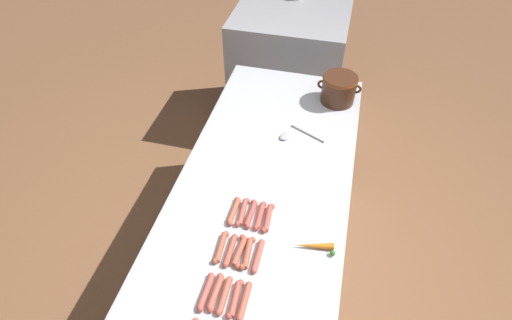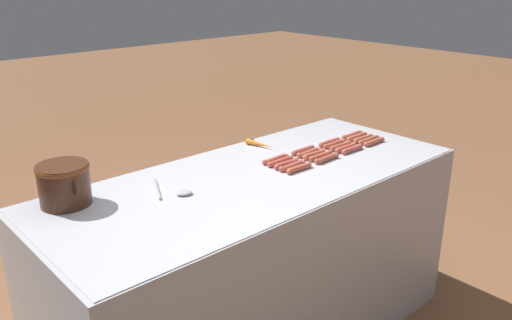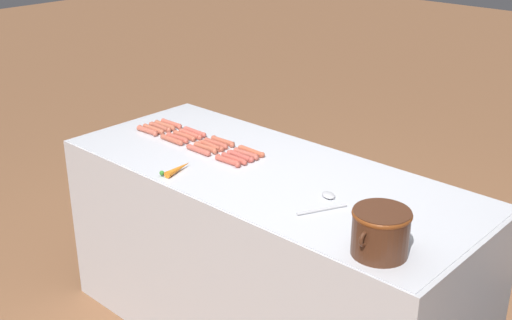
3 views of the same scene
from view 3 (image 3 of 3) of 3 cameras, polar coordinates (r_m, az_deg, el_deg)
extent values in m
cube|color=#BCBCC1|center=(3.20, 0.95, -8.43)|extent=(0.85, 2.05, 0.91)
cube|color=silver|center=(2.99, 1.01, -0.91)|extent=(0.83, 2.01, 0.00)
cylinder|color=#BF5846|center=(3.57, -7.41, 3.16)|extent=(0.03, 0.14, 0.03)
sphere|color=#BF5846|center=(3.62, -8.09, 3.42)|extent=(0.03, 0.03, 0.03)
sphere|color=#BF5846|center=(3.52, -6.71, 2.90)|extent=(0.03, 0.03, 0.03)
cylinder|color=#BE5245|center=(3.43, -5.39, 2.46)|extent=(0.03, 0.14, 0.03)
sphere|color=#BE5245|center=(3.48, -6.17, 2.72)|extent=(0.03, 0.03, 0.03)
sphere|color=#BE5245|center=(3.38, -4.58, 2.19)|extent=(0.03, 0.03, 0.03)
cylinder|color=#B4573F|center=(3.29, -2.92, 1.64)|extent=(0.03, 0.14, 0.03)
sphere|color=#B4573F|center=(3.34, -3.71, 1.94)|extent=(0.03, 0.03, 0.03)
sphere|color=#B4573F|center=(3.25, -2.11, 1.33)|extent=(0.03, 0.03, 0.03)
cylinder|color=#BE593D|center=(3.17, -0.42, 0.77)|extent=(0.03, 0.14, 0.03)
sphere|color=#BE593D|center=(3.21, -1.35, 1.07)|extent=(0.03, 0.03, 0.03)
sphere|color=#BE593D|center=(3.12, 0.53, 0.46)|extent=(0.03, 0.03, 0.03)
cylinder|color=#B25D44|center=(3.55, -7.97, 3.03)|extent=(0.03, 0.14, 0.03)
sphere|color=#B25D44|center=(3.60, -8.65, 3.28)|extent=(0.03, 0.03, 0.03)
sphere|color=#B25D44|center=(3.50, -7.28, 2.76)|extent=(0.03, 0.03, 0.03)
cylinder|color=#BC5745|center=(3.40, -5.76, 2.26)|extent=(0.03, 0.14, 0.03)
sphere|color=#BC5745|center=(3.45, -6.55, 2.52)|extent=(0.03, 0.03, 0.03)
sphere|color=#BC5745|center=(3.36, -4.94, 2.00)|extent=(0.03, 0.03, 0.03)
cylinder|color=#B25241|center=(3.27, -3.54, 1.46)|extent=(0.03, 0.14, 0.03)
sphere|color=#B25241|center=(3.32, -4.35, 1.76)|extent=(0.03, 0.03, 0.03)
sphere|color=#B25241|center=(3.22, -2.69, 1.15)|extent=(0.03, 0.03, 0.03)
cylinder|color=#B25647|center=(3.14, -0.88, 0.54)|extent=(0.03, 0.14, 0.03)
sphere|color=#B25647|center=(3.18, -1.73, 0.88)|extent=(0.03, 0.03, 0.03)
sphere|color=#B25647|center=(3.09, 0.00, 0.20)|extent=(0.03, 0.03, 0.03)
cylinder|color=#B15843|center=(3.52, -8.39, 2.86)|extent=(0.03, 0.14, 0.03)
sphere|color=#B15843|center=(3.57, -9.13, 3.10)|extent=(0.03, 0.03, 0.03)
sphere|color=#B15843|center=(3.48, -7.63, 2.62)|extent=(0.03, 0.03, 0.03)
cylinder|color=#B75740|center=(3.38, -6.28, 2.12)|extent=(0.03, 0.14, 0.03)
sphere|color=#B75740|center=(3.43, -7.04, 2.40)|extent=(0.03, 0.03, 0.03)
sphere|color=#B75740|center=(3.33, -5.51, 1.83)|extent=(0.03, 0.03, 0.03)
cylinder|color=#B75640|center=(3.24, -3.94, 1.25)|extent=(0.04, 0.14, 0.03)
sphere|color=#B75640|center=(3.28, -4.84, 1.52)|extent=(0.03, 0.03, 0.03)
sphere|color=#B75640|center=(3.20, -3.03, 0.97)|extent=(0.03, 0.03, 0.03)
cylinder|color=#BA4F44|center=(3.11, -1.39, 0.34)|extent=(0.03, 0.14, 0.03)
sphere|color=#BA4F44|center=(3.15, -2.33, 0.65)|extent=(0.03, 0.03, 0.03)
sphere|color=#BA4F44|center=(3.07, -0.42, 0.03)|extent=(0.03, 0.03, 0.03)
cylinder|color=#B95E44|center=(3.50, -8.95, 2.69)|extent=(0.03, 0.14, 0.03)
sphere|color=#B95E44|center=(3.55, -9.65, 2.94)|extent=(0.03, 0.03, 0.03)
sphere|color=#B95E44|center=(3.45, -8.24, 2.43)|extent=(0.03, 0.03, 0.03)
cylinder|color=#B95242|center=(3.36, -6.88, 1.94)|extent=(0.03, 0.14, 0.03)
sphere|color=#B95242|center=(3.41, -7.59, 2.23)|extent=(0.03, 0.03, 0.03)
sphere|color=#B95242|center=(3.31, -6.14, 1.63)|extent=(0.03, 0.03, 0.03)
cylinder|color=#B35941|center=(3.22, -4.42, 1.08)|extent=(0.04, 0.14, 0.03)
sphere|color=#B35941|center=(3.27, -5.19, 1.40)|extent=(0.03, 0.03, 0.03)
sphere|color=#B35941|center=(3.17, -3.64, 0.74)|extent=(0.03, 0.03, 0.03)
cylinder|color=#BB4F42|center=(3.08, -1.93, 0.12)|extent=(0.03, 0.14, 0.03)
sphere|color=#BB4F42|center=(3.13, -2.81, 0.46)|extent=(0.03, 0.03, 0.03)
sphere|color=#BB4F42|center=(3.04, -1.03, -0.23)|extent=(0.03, 0.03, 0.03)
cylinder|color=#B75A47|center=(3.48, -9.47, 2.55)|extent=(0.04, 0.14, 0.03)
sphere|color=#B75A47|center=(3.54, -10.11, 2.82)|extent=(0.03, 0.03, 0.03)
sphere|color=#B75A47|center=(3.43, -8.81, 2.27)|extent=(0.03, 0.03, 0.03)
cylinder|color=#B4553F|center=(3.34, -7.37, 1.77)|extent=(0.03, 0.14, 0.03)
sphere|color=#B4553F|center=(3.39, -8.13, 2.05)|extent=(0.03, 0.03, 0.03)
sphere|color=#B4553F|center=(3.29, -6.58, 1.48)|extent=(0.03, 0.03, 0.03)
cylinder|color=#B85446|center=(3.19, -5.05, 0.87)|extent=(0.03, 0.14, 0.03)
sphere|color=#B85446|center=(3.24, -5.88, 1.18)|extent=(0.03, 0.03, 0.03)
sphere|color=#B85446|center=(3.14, -4.21, 0.55)|extent=(0.03, 0.03, 0.03)
cylinder|color=#BC5041|center=(3.06, -2.49, -0.06)|extent=(0.04, 0.14, 0.03)
sphere|color=#BC5041|center=(3.11, -3.33, 0.29)|extent=(0.03, 0.03, 0.03)
sphere|color=#BC5041|center=(3.01, -1.62, -0.43)|extent=(0.03, 0.03, 0.03)
cylinder|color=#472616|center=(2.33, 10.82, -6.23)|extent=(0.20, 0.20, 0.17)
torus|color=brown|center=(2.30, 10.95, -4.64)|extent=(0.21, 0.21, 0.02)
torus|color=#472616|center=(2.40, 12.15, -4.98)|extent=(0.06, 0.01, 0.06)
torus|color=#472616|center=(2.25, 9.46, -6.80)|extent=(0.06, 0.01, 0.06)
cylinder|color=#B7B7BC|center=(2.63, 5.78, -4.33)|extent=(0.20, 0.11, 0.01)
ellipsoid|color=#B7B7BC|center=(2.75, 6.33, -3.07)|extent=(0.08, 0.08, 0.02)
cone|color=orange|center=(2.99, -6.79, -0.75)|extent=(0.17, 0.06, 0.03)
sphere|color=#387F2D|center=(2.95, -8.22, -1.14)|extent=(0.02, 0.02, 0.02)
camera|label=1|loc=(3.54, -19.09, 26.13)|focal=27.78mm
camera|label=2|loc=(3.74, 38.92, 13.34)|focal=36.84mm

